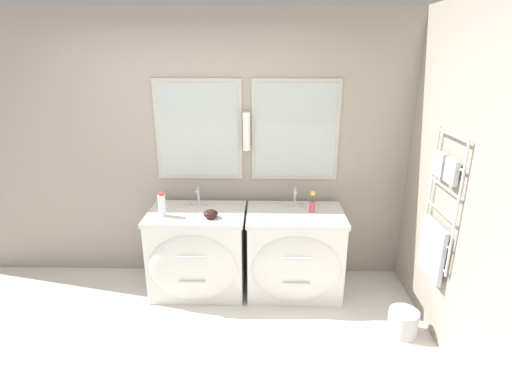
{
  "coord_description": "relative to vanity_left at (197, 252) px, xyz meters",
  "views": [
    {
      "loc": [
        0.64,
        -2.13,
        2.21
      ],
      "look_at": [
        0.56,
        1.16,
        1.06
      ],
      "focal_mm": 28.0,
      "sensor_mm": 36.0,
      "label": 1
    }
  ],
  "objects": [
    {
      "name": "wall_right",
      "position": [
        2.06,
        -0.51,
        0.88
      ],
      "size": [
        0.13,
        3.48,
        2.6
      ],
      "color": "#9E9384",
      "rests_on": "ground_plane"
    },
    {
      "name": "waste_bin",
      "position": [
        1.79,
        -0.61,
        -0.3
      ],
      "size": [
        0.24,
        0.24,
        0.22
      ],
      "color": "#B7B7BC",
      "rests_on": "ground_plane"
    },
    {
      "name": "wall_back",
      "position": [
        0.02,
        0.42,
        0.89
      ],
      "size": [
        5.66,
        0.15,
        2.6
      ],
      "color": "#9E9384",
      "rests_on": "ground_plane"
    },
    {
      "name": "faucet_right",
      "position": [
        0.93,
        0.19,
        0.49
      ],
      "size": [
        0.17,
        0.12,
        0.19
      ],
      "color": "silver",
      "rests_on": "vanity_right"
    },
    {
      "name": "amenity_bowl",
      "position": [
        0.16,
        -0.1,
        0.44
      ],
      "size": [
        0.13,
        0.13,
        0.08
      ],
      "color": "black",
      "rests_on": "vanity_left"
    },
    {
      "name": "faucet_left",
      "position": [
        -0.0,
        0.19,
        0.49
      ],
      "size": [
        0.17,
        0.12,
        0.19
      ],
      "color": "silver",
      "rests_on": "vanity_left"
    },
    {
      "name": "flower_vase",
      "position": [
        1.08,
        0.08,
        0.48
      ],
      "size": [
        0.05,
        0.05,
        0.2
      ],
      "color": "#CC4C51",
      "rests_on": "vanity_right"
    },
    {
      "name": "vanity_left",
      "position": [
        0.0,
        0.0,
        0.0
      ],
      "size": [
        0.9,
        0.69,
        0.81
      ],
      "color": "white",
      "rests_on": "ground_plane"
    },
    {
      "name": "vanity_right",
      "position": [
        0.93,
        0.0,
        0.0
      ],
      "size": [
        0.9,
        0.69,
        0.81
      ],
      "color": "white",
      "rests_on": "ground_plane"
    },
    {
      "name": "toiletry_bottle",
      "position": [
        -0.28,
        -0.06,
        0.5
      ],
      "size": [
        0.07,
        0.07,
        0.22
      ],
      "color": "silver",
      "rests_on": "vanity_left"
    }
  ]
}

